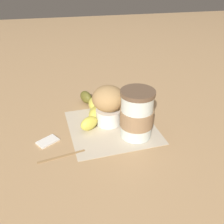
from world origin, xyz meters
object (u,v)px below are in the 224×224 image
object	(u,v)px
muffin	(108,104)
sugar_packet	(48,141)
coffee_cup	(137,115)
banana	(92,109)

from	to	relation	value
muffin	sugar_packet	xyz separation A→B (m)	(0.16, 0.05, -0.06)
coffee_cup	sugar_packet	xyz separation A→B (m)	(0.22, -0.02, -0.06)
muffin	sugar_packet	bearing A→B (deg)	17.38
coffee_cup	muffin	distance (m)	0.09
banana	sugar_packet	xyz separation A→B (m)	(0.13, 0.10, -0.02)
coffee_cup	banana	bearing A→B (deg)	-53.25
muffin	banana	world-z (taller)	muffin
muffin	banana	bearing A→B (deg)	-56.14
coffee_cup	banana	xyz separation A→B (m)	(0.09, -0.12, -0.04)
banana	sugar_packet	size ratio (longest dim) A/B	4.02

